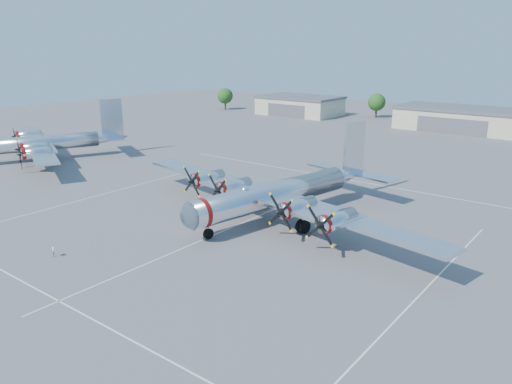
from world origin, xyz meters
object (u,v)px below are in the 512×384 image
Objects in this scene: hangar_center at (461,119)px; main_bomber_b29 at (281,217)px; tree_west at (377,102)px; tree_far_west at (225,96)px; hangar_west at (300,105)px; info_placard at (53,250)px; bomber_west at (50,159)px.

hangar_center is 0.64× the size of main_bomber_b29.
main_bomber_b29 is at bearing -72.19° from tree_west.
main_bomber_b29 is at bearing -45.23° from tree_far_west.
main_bomber_b29 is at bearing -88.33° from hangar_center.
hangar_west is at bearing 132.45° from main_bomber_b29.
hangar_west is at bearing 9.01° from tree_far_west.
tree_west is at bearing 114.34° from info_placard.
tree_far_west is (-70.00, -3.96, 1.51)m from hangar_center.
tree_far_west is at bearing -170.99° from hangar_west.
tree_far_west reaches higher than bomber_west.
info_placard is (-10.38, -22.70, 0.70)m from main_bomber_b29.
info_placard is (36.86, -99.49, -2.02)m from hangar_west.
hangar_west is 76.63m from bomber_west.
info_placard is (61.86, -95.53, -3.52)m from tree_far_west.
main_bomber_b29 is 49.73m from bomber_west.
tree_far_west is 0.18× the size of bomber_west.
tree_west is at bearing 118.66° from main_bomber_b29.
hangar_center is at bearing 3.24° from tree_far_west.
hangar_center reaches higher than info_placard.
hangar_west is 22.79× the size of info_placard.
bomber_west reaches higher than main_bomber_b29.
hangar_west is 3.40× the size of tree_far_west.
tree_far_west is 0.15× the size of main_bomber_b29.
tree_west reaches higher than main_bomber_b29.
bomber_west is (-47.48, -76.54, -2.71)m from hangar_center.
info_placard is (39.34, -22.95, 0.70)m from bomber_west.
main_bomber_b29 is (27.24, -84.83, -4.22)m from tree_west.
hangar_west is at bearing -158.11° from tree_west.
hangar_west reaches higher than bomber_west.
hangar_west is 21.61m from tree_west.
info_placard is at bearing -81.09° from tree_west.
tree_far_west reaches higher than hangar_center.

